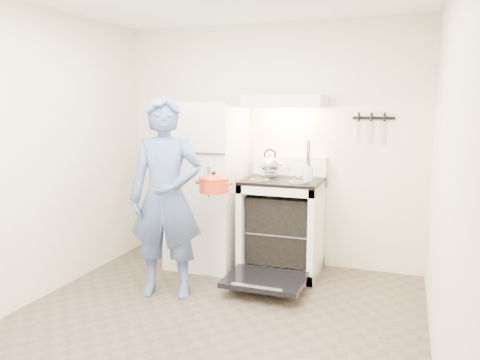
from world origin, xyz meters
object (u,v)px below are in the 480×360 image
Objects in this scene: tea_kettle at (270,163)px; refrigerator at (207,185)px; person at (166,198)px; dutch_oven at (214,185)px; stove_body at (282,227)px.

refrigerator is at bearing -171.52° from tea_kettle.
person is 5.22× the size of dutch_oven.
refrigerator is at bearing 119.02° from dutch_oven.
tea_kettle is at bearing 154.93° from stove_body.
dutch_oven is (-0.32, -0.71, -0.13)m from tea_kettle.
refrigerator is 0.87m from person.
dutch_oven is (0.34, 0.26, 0.09)m from person.
tea_kettle is (0.65, 0.10, 0.24)m from refrigerator.
person is 0.44m from dutch_oven.
refrigerator is 1.85× the size of stove_body.
refrigerator is at bearing -178.23° from stove_body.
person is (-0.00, -0.87, 0.03)m from refrigerator.
dutch_oven is at bearing -60.98° from refrigerator.
tea_kettle reaches higher than dutch_oven.
stove_body is at bearing 32.76° from person.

